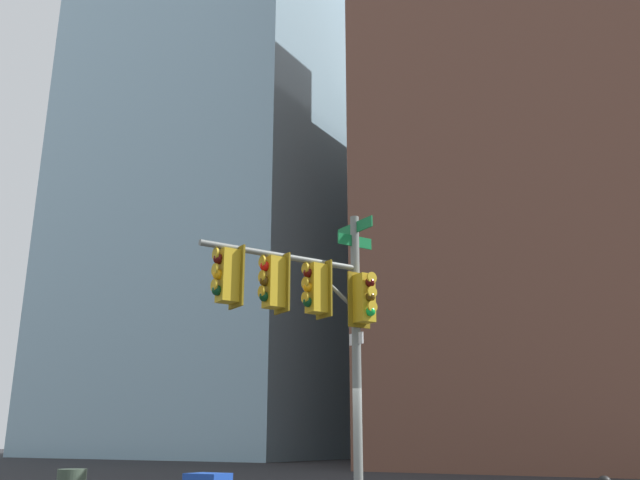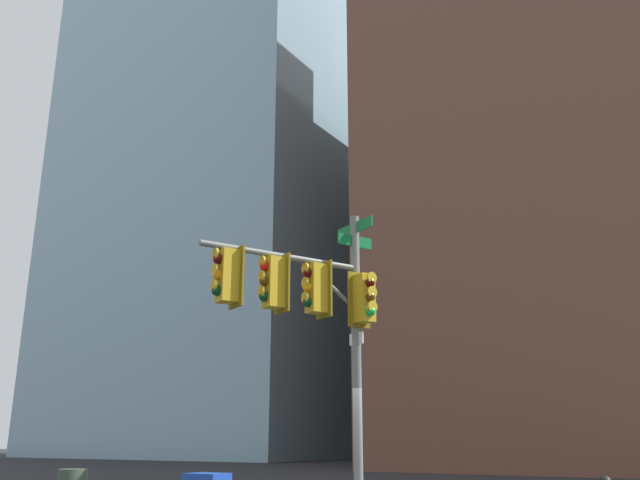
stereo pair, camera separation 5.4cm
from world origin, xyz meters
name	(u,v)px [view 2 (the right image)]	position (x,y,z in m)	size (l,w,h in m)	color
signal_pole_assembly	(311,301)	(-1.23, 0.63, 4.17)	(3.66, 2.14, 6.15)	slate
building_brick_nearside	(546,98)	(29.15, 1.71, 22.98)	(21.42, 17.80, 45.97)	brown
building_brick_midblock	(510,259)	(43.68, 8.88, 16.37)	(23.65, 17.19, 32.75)	#4C3328
building_glass_tower	(230,89)	(37.99, 35.94, 37.89)	(22.90, 28.69, 75.78)	#8CB2C6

